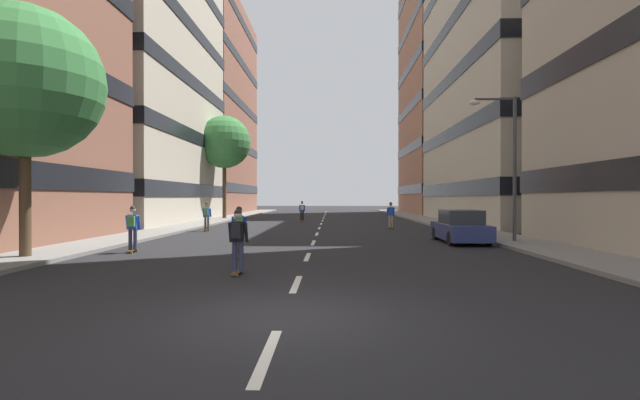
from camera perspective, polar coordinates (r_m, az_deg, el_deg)
The scene contains 18 objects.
ground_plane at distance 33.99m, azimuth 0.05°, elevation -3.21°, with size 155.32×155.32×0.00m, color black.
sidewalk_left at distance 38.59m, azimuth -13.90°, elevation -2.69°, with size 2.71×71.19×0.14m, color gray.
sidewalk_right at distance 38.17m, azimuth 14.42°, elevation -2.73°, with size 2.71×71.19×0.14m, color gray.
lane_markings at distance 36.10m, azimuth 0.14°, elevation -3.00°, with size 0.16×62.20×0.01m.
building_left_mid at distance 44.62m, azimuth -24.43°, elevation 18.27°, with size 14.00×20.91×31.54m.
building_left_far at distance 63.03m, azimuth -15.90°, elevation 10.79°, with size 14.00×21.79×26.92m.
building_right_mid at distance 42.79m, azimuth 25.31°, elevation 13.16°, with size 14.00×22.60×23.07m.
building_right_far at distance 62.96m, azimuth 17.40°, elevation 12.76°, with size 14.00×18.01×31.13m.
parked_car_near at distance 22.18m, azimuth 17.13°, elevation -3.31°, with size 1.82×4.40×1.52m.
street_tree_near at distance 18.51m, azimuth -32.98°, elevation 12.23°, with size 5.06×5.06×8.34m.
street_tree_mid at distance 44.58m, azimuth -11.88°, elevation 7.07°, with size 4.96×4.96×9.70m.
streetlamp_right at distance 22.31m, azimuth 22.29°, elevation 5.54°, with size 2.13×0.30×6.50m.
skater_0 at distance 31.02m, azimuth 8.84°, elevation -1.73°, with size 0.56×0.92×1.78m.
skater_1 at distance 29.22m, azimuth -13.98°, elevation -1.81°, with size 0.54×0.90×1.78m.
skater_2 at distance 18.79m, azimuth -22.39°, elevation -3.01°, with size 0.55×0.91×1.78m.
skater_3 at distance 12.65m, azimuth -10.27°, elevation -4.61°, with size 0.54×0.91×1.78m.
skater_4 at distance 40.00m, azimuth -2.26°, elevation -1.22°, with size 0.56×0.92×1.78m.
skater_5 at distance 16.60m, azimuth -10.08°, elevation -3.43°, with size 0.57×0.92×1.78m.
Camera 1 is at (0.87, -8.03, 2.10)m, focal length 25.60 mm.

